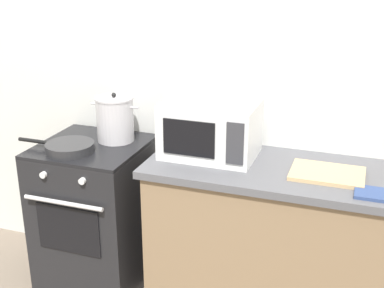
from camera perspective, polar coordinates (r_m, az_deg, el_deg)
name	(u,v)px	position (r m, az deg, el deg)	size (l,w,h in m)	color
back_wall	(218,84)	(3.00, 2.87, 6.74)	(4.40, 0.10, 2.50)	silver
lower_cabinet_right	(303,253)	(2.89, 12.23, -11.80)	(1.64, 0.56, 0.88)	#8C7051
countertop_right	(310,175)	(2.68, 12.96, -3.42)	(1.70, 0.60, 0.04)	#59595E
stove	(96,215)	(3.21, -10.63, -7.77)	(0.60, 0.64, 0.92)	black
stock_pot	(115,119)	(3.03, -8.56, 2.78)	(0.31, 0.22, 0.29)	silver
frying_pan	(69,147)	(2.94, -13.53, -0.35)	(0.47, 0.27, 0.05)	#28282B
microwave	(210,129)	(2.77, 2.07, 1.70)	(0.50, 0.37, 0.30)	white
cutting_board	(327,174)	(2.64, 14.83, -3.22)	(0.36, 0.26, 0.02)	tan
oven_mitt	(375,194)	(2.49, 19.69, -5.27)	(0.18, 0.14, 0.02)	#33477A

